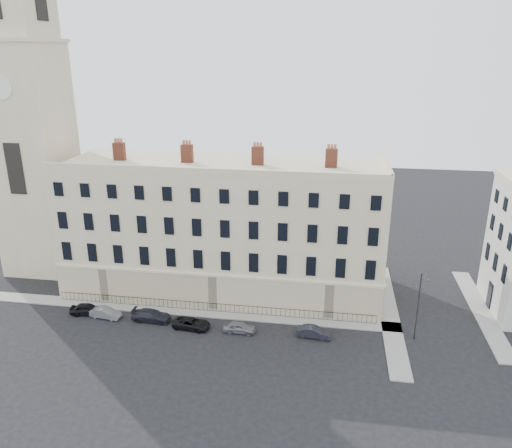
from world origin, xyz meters
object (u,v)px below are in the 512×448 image
at_px(car_a, 87,309).
at_px(car_c, 152,315).
at_px(car_d, 191,323).
at_px(car_f, 314,332).
at_px(streetlamp, 419,304).
at_px(car_b, 106,313).
at_px(car_e, 240,327).

distance_m(car_a, car_c, 7.34).
height_order(car_a, car_d, car_a).
bearing_deg(car_c, car_a, 89.51).
height_order(car_a, car_f, car_a).
height_order(car_a, streetlamp, streetlamp).
distance_m(car_f, streetlamp, 10.49).
height_order(car_a, car_c, car_a).
bearing_deg(car_f, car_a, 93.57).
relative_size(car_a, car_f, 1.06).
distance_m(car_c, car_d, 4.61).
bearing_deg(car_b, car_f, -83.78).
relative_size(car_c, streetlamp, 0.59).
bearing_deg(car_a, car_e, -103.13).
distance_m(car_a, car_f, 24.35).
distance_m(car_a, car_d, 11.93).
height_order(car_d, car_f, car_f).
relative_size(car_b, streetlamp, 0.47).
distance_m(car_b, car_c, 5.05).
xyz_separation_m(car_b, streetlamp, (31.91, 0.75, 3.38)).
xyz_separation_m(car_b, car_c, (5.05, 0.14, 0.05)).
height_order(car_c, car_e, car_c).
relative_size(car_a, car_d, 0.93).
bearing_deg(car_b, car_e, -85.29).
relative_size(car_b, car_c, 0.81).
bearing_deg(car_c, car_f, -90.35).
bearing_deg(streetlamp, car_c, -161.00).
bearing_deg(car_e, car_a, 87.69).
bearing_deg(car_e, car_f, -86.81).
bearing_deg(car_d, car_b, 91.75).
distance_m(car_a, streetlamp, 34.36).
height_order(car_c, car_f, car_c).
bearing_deg(car_a, car_f, -101.45).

